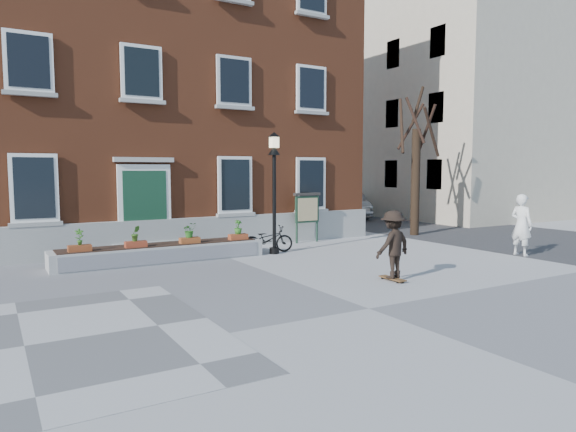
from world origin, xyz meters
TOP-DOWN VIEW (x-y plane):
  - ground at (0.00, 0.00)m, footprint 100.00×100.00m
  - checker_patch at (-6.00, 1.00)m, footprint 6.00×6.00m
  - bicycle at (1.54, 7.07)m, footprint 1.77×0.95m
  - parked_car at (11.27, 15.54)m, footprint 3.24×4.77m
  - bystander at (8.20, 2.47)m, footprint 0.49×0.73m
  - brick_building at (-2.00, 13.98)m, footprint 18.40×10.85m
  - planter_assembly at (-1.99, 7.18)m, footprint 6.20×1.12m
  - bare_tree at (9.01, 8.01)m, footprint 1.83×1.83m
  - side_street at (17.99, 19.78)m, footprint 15.20×36.00m
  - lamp_post at (1.61, 6.76)m, footprint 0.40×0.40m
  - notice_board at (3.93, 8.42)m, footprint 1.10×0.16m
  - skateboarder at (2.13, 1.70)m, footprint 1.15×0.78m

SIDE VIEW (x-z plane):
  - ground at x=0.00m, z-range 0.00..0.00m
  - checker_patch at x=-6.00m, z-range 0.00..0.01m
  - planter_assembly at x=-1.99m, z-range -0.27..0.88m
  - bicycle at x=1.54m, z-range 0.00..0.88m
  - parked_car at x=11.27m, z-range 0.00..1.49m
  - skateboarder at x=2.13m, z-range 0.03..1.77m
  - bystander at x=8.20m, z-range 0.00..1.97m
  - notice_board at x=3.93m, z-range 0.33..2.20m
  - lamp_post at x=1.61m, z-range 0.57..4.50m
  - bare_tree at x=9.01m, z-range -0.29..5.87m
  - brick_building at x=-2.00m, z-range 0.00..12.60m
  - side_street at x=17.99m, z-range -0.23..14.27m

